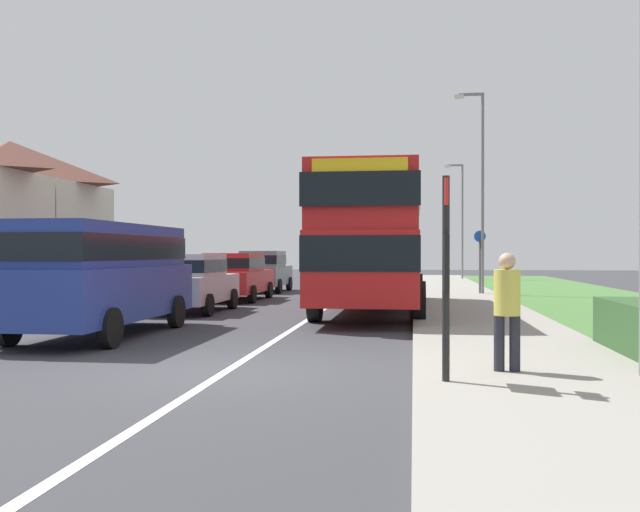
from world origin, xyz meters
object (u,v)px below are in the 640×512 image
object	(u,v)px
parked_car_red	(235,274)
bus_stop_sign	(446,264)
parked_van_blue	(101,270)
parked_car_silver	(190,280)
pedestrian_at_stop	(507,306)
street_lamp_far	(461,213)
cycle_route_sign	(480,259)
parked_car_grey	(264,270)
street_lamp_near	(636,45)
street_lamp_mid	(480,180)
double_decker_bus	(373,236)

from	to	relation	value
parked_car_red	bus_stop_sign	distance (m)	16.75
parked_van_blue	parked_car_silver	distance (m)	5.69
pedestrian_at_stop	street_lamp_far	distance (m)	33.95
parked_van_blue	street_lamp_far	xyz separation A→B (m)	(9.00, 29.84, 2.71)
parked_car_silver	pedestrian_at_stop	bearing A→B (deg)	-52.32
pedestrian_at_stop	bus_stop_sign	world-z (taller)	bus_stop_sign
cycle_route_sign	street_lamp_far	world-z (taller)	street_lamp_far
parked_car_silver	street_lamp_far	size ratio (longest dim) A/B	0.58
cycle_route_sign	street_lamp_far	size ratio (longest dim) A/B	0.36
cycle_route_sign	street_lamp_far	bearing A→B (deg)	88.96
parked_car_grey	street_lamp_near	distance (m)	22.33
parked_car_grey	cycle_route_sign	distance (m)	9.06
parked_car_red	parked_car_grey	world-z (taller)	parked_car_grey
parked_van_blue	street_lamp_far	size ratio (longest dim) A/B	0.80
parked_van_blue	bus_stop_sign	xyz separation A→B (m)	(6.58, -4.76, 0.21)
parked_van_blue	street_lamp_near	distance (m)	10.28
cycle_route_sign	street_lamp_mid	bearing A→B (deg)	-94.93
bus_stop_sign	cycle_route_sign	size ratio (longest dim) A/B	1.03
parked_van_blue	street_lamp_near	bearing A→B (deg)	-24.45
pedestrian_at_stop	street_lamp_mid	size ratio (longest dim) A/B	0.21
parked_car_grey	street_lamp_far	world-z (taller)	street_lamp_far
pedestrian_at_stop	street_lamp_near	bearing A→B (deg)	-5.02
cycle_route_sign	street_lamp_mid	xyz separation A→B (m)	(-0.01, -0.09, 3.02)
parked_van_blue	parked_car_grey	bearing A→B (deg)	90.51
pedestrian_at_stop	bus_stop_sign	bearing A→B (deg)	-135.13
pedestrian_at_stop	cycle_route_sign	bearing A→B (deg)	85.88
street_lamp_mid	parked_car_grey	bearing A→B (deg)	167.70
cycle_route_sign	street_lamp_far	xyz separation A→B (m)	(0.28, 15.64, 2.62)
pedestrian_at_stop	cycle_route_sign	xyz separation A→B (m)	(1.31, 18.13, 0.45)
parked_car_grey	parked_van_blue	bearing A→B (deg)	-89.49
parked_car_grey	street_lamp_mid	world-z (taller)	street_lamp_mid
parked_car_grey	street_lamp_near	bearing A→B (deg)	-65.63
cycle_route_sign	double_decker_bus	bearing A→B (deg)	-114.61
cycle_route_sign	street_lamp_near	size ratio (longest dim) A/B	0.34
bus_stop_sign	street_lamp_near	distance (m)	3.70
parked_car_silver	pedestrian_at_stop	size ratio (longest dim) A/B	2.44
parked_car_grey	street_lamp_mid	distance (m)	9.71
parked_van_blue	cycle_route_sign	world-z (taller)	cycle_route_sign
double_decker_bus	street_lamp_mid	xyz separation A→B (m)	(3.63, 7.85, 2.30)
parked_car_red	street_lamp_mid	distance (m)	10.01
bus_stop_sign	street_lamp_mid	size ratio (longest dim) A/B	0.33
double_decker_bus	parked_car_red	world-z (taller)	double_decker_bus
pedestrian_at_stop	street_lamp_near	size ratio (longest dim) A/B	0.22
bus_stop_sign	street_lamp_near	xyz separation A→B (m)	(2.38, 0.68, 2.74)
parked_car_grey	pedestrian_at_stop	distance (m)	21.36
parked_van_blue	parked_car_red	xyz separation A→B (m)	(0.01, 10.64, -0.42)
parked_van_blue	bus_stop_sign	bearing A→B (deg)	-35.87
parked_car_grey	cycle_route_sign	bearing A→B (deg)	-11.76
parked_car_grey	street_lamp_mid	xyz separation A→B (m)	(8.85, -1.93, 3.49)
double_decker_bus	street_lamp_mid	distance (m)	8.95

